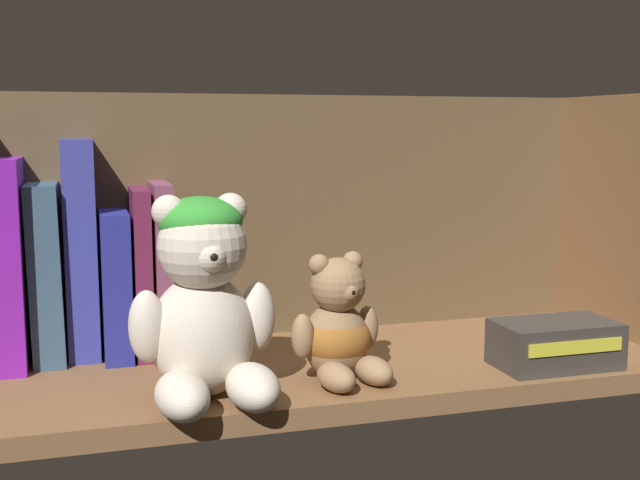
# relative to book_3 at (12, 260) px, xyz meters

# --- Properties ---
(shelf_board) EXTENTS (0.78, 0.25, 0.02)m
(shelf_board) POSITION_rel_book_3_xyz_m (0.26, -0.10, -0.11)
(shelf_board) COLOR brown
(shelf_board) RESTS_ON ground
(shelf_back_panel) EXTENTS (0.80, 0.01, 0.29)m
(shelf_back_panel) POSITION_rel_book_3_xyz_m (0.26, 0.03, 0.02)
(shelf_back_panel) COLOR brown
(shelf_back_panel) RESTS_ON ground
(shelf_side_panel_right) EXTENTS (0.02, 0.28, 0.29)m
(shelf_side_panel_right) POSITION_rel_book_3_xyz_m (0.66, -0.10, 0.02)
(shelf_side_panel_right) COLOR brown
(shelf_side_panel_right) RESTS_ON ground
(book_3) EXTENTS (0.03, 0.15, 0.21)m
(book_3) POSITION_rel_book_3_xyz_m (0.00, 0.00, 0.00)
(book_3) COLOR purple
(book_3) RESTS_ON shelf_board
(book_4) EXTENTS (0.03, 0.11, 0.18)m
(book_4) POSITION_rel_book_3_xyz_m (0.03, -0.00, -0.01)
(book_4) COLOR #35516A
(book_4) RESTS_ON shelf_board
(book_5) EXTENTS (0.03, 0.09, 0.22)m
(book_5) POSITION_rel_book_3_xyz_m (0.07, 0.00, 0.01)
(book_5) COLOR #333793
(book_5) RESTS_ON shelf_board
(book_6) EXTENTS (0.03, 0.13, 0.15)m
(book_6) POSITION_rel_book_3_xyz_m (0.10, -0.00, -0.03)
(book_6) COLOR navy
(book_6) RESTS_ON shelf_board
(book_7) EXTENTS (0.02, 0.13, 0.17)m
(book_7) POSITION_rel_book_3_xyz_m (0.13, 0.00, -0.02)
(book_7) COLOR #611C3D
(book_7) RESTS_ON shelf_board
(book_8) EXTENTS (0.02, 0.13, 0.18)m
(book_8) POSITION_rel_book_3_xyz_m (0.15, 0.00, -0.01)
(book_8) COLOR #773C58
(book_8) RESTS_ON shelf_board
(teddy_bear_larger) EXTENTS (0.13, 0.13, 0.18)m
(teddy_bear_larger) POSITION_rel_book_3_xyz_m (0.17, -0.18, -0.02)
(teddy_bear_larger) COLOR beige
(teddy_bear_larger) RESTS_ON shelf_board
(teddy_bear_smaller) EXTENTS (0.09, 0.10, 0.12)m
(teddy_bear_smaller) POSITION_rel_book_3_xyz_m (0.30, -0.16, -0.06)
(teddy_bear_smaller) COLOR #93704C
(teddy_bear_smaller) RESTS_ON shelf_board
(small_product_box) EXTENTS (0.12, 0.07, 0.05)m
(small_product_box) POSITION_rel_book_3_xyz_m (0.52, -0.18, -0.08)
(small_product_box) COLOR #38332D
(small_product_box) RESTS_ON shelf_board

